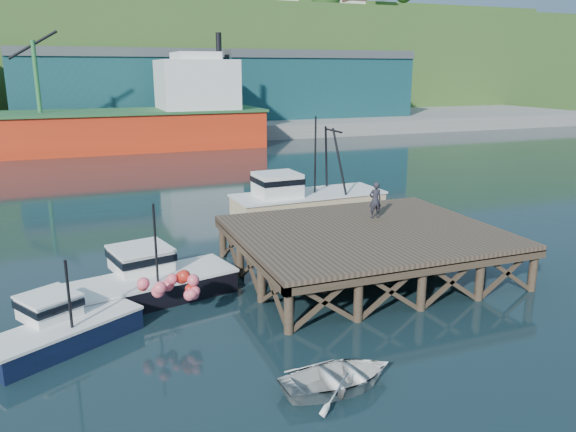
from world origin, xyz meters
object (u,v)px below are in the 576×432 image
trawler (305,198)px  dinghy (338,377)px  boat_black (150,280)px  boat_navy (61,327)px  dockworker (375,200)px

trawler → dinghy: size_ratio=2.73×
boat_black → trawler: bearing=27.4°
boat_navy → dockworker: (14.90, 4.31, 2.38)m
dinghy → dockworker: bearing=-37.2°
boat_navy → dockworker: dockworker is taller
trawler → dockworker: size_ratio=5.41×
boat_black → trawler: (11.19, 9.57, 0.57)m
trawler → dinghy: trawler is taller
trawler → dinghy: 20.07m
boat_navy → dinghy: (7.83, -6.07, -0.29)m
dinghy → boat_navy: bearing=49.3°
dockworker → trawler: bearing=-84.4°
boat_navy → trawler: 19.46m
boat_black → dockworker: size_ratio=3.98×
dinghy → dockworker: size_ratio=1.98×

